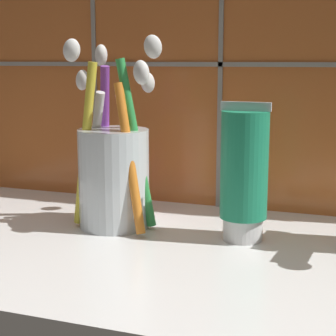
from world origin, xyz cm
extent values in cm
cube|color=white|center=(0.00, 0.00, 1.00)|extent=(61.26, 31.85, 2.00)
cube|color=#C6662D|center=(0.00, 16.17, 23.68)|extent=(71.26, 1.50, 47.37)
cube|color=gray|center=(0.00, 15.32, 18.00)|extent=(71.26, 0.24, 0.50)
cube|color=gray|center=(-13.78, 15.32, 23.68)|extent=(0.50, 0.24, 47.37)
cube|color=gray|center=(1.53, 15.32, 23.68)|extent=(0.50, 0.24, 47.37)
cylinder|color=silver|center=(-6.38, 4.40, 6.91)|extent=(7.02, 7.02, 9.81)
cylinder|color=green|center=(-3.90, 4.29, 10.50)|extent=(3.96, 1.55, 16.37)
ellipsoid|color=white|center=(-2.24, 4.58, 19.69)|extent=(2.25, 1.64, 2.47)
cylinder|color=pink|center=(-5.46, 7.30, 8.77)|extent=(2.30, 5.04, 13.01)
ellipsoid|color=white|center=(-4.76, 9.61, 16.18)|extent=(1.90, 2.56, 2.61)
cylinder|color=purple|center=(-8.47, 6.80, 10.14)|extent=(2.83, 3.74, 15.65)
ellipsoid|color=white|center=(-9.38, 8.23, 18.96)|extent=(2.21, 2.45, 2.48)
cylinder|color=white|center=(-9.44, 6.08, 8.88)|extent=(4.56, 4.05, 13.25)
ellipsoid|color=white|center=(-11.37, 7.71, 16.41)|extent=(2.60, 2.48, 2.62)
cylinder|color=yellow|center=(-8.83, 3.20, 10.34)|extent=(2.95, 1.14, 16.00)
ellipsoid|color=white|center=(-9.96, 3.11, 19.38)|extent=(2.05, 1.46, 2.39)
cylinder|color=orange|center=(-3.92, 2.69, 9.36)|extent=(4.21, 3.17, 14.14)
ellipsoid|color=white|center=(-2.20, 1.57, 17.38)|extent=(2.54, 2.28, 2.55)
cylinder|color=white|center=(6.70, 4.40, 3.08)|extent=(3.69, 3.69, 2.16)
cylinder|color=#1E8C60|center=(6.70, 4.40, 9.08)|extent=(4.35, 4.35, 9.85)
cube|color=silver|center=(6.70, 4.40, 14.41)|extent=(4.56, 0.36, 0.80)
camera|label=1|loc=(16.88, -45.18, 18.50)|focal=60.00mm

